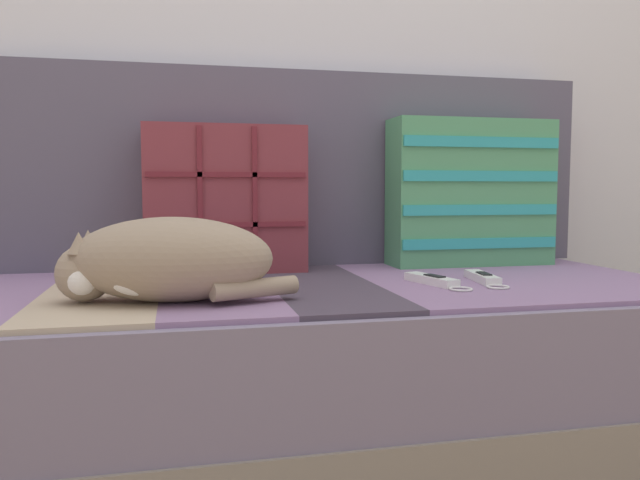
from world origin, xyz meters
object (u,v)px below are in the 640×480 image
Objects in this scene: sleeping_cat at (163,262)px; game_remote_near at (483,278)px; throw_pillow_striped at (471,193)px; game_remote_far at (433,280)px; throw_pillow_quilted at (226,199)px; couch at (317,370)px.

game_remote_near is (0.70, 0.10, -0.07)m from sleeping_cat.
throw_pillow_striped is 0.44m from game_remote_far.
couch is at bearing -47.20° from throw_pillow_quilted.
throw_pillow_quilted reaches higher than game_remote_far.
game_remote_far is at bearing -127.53° from throw_pillow_striped.
game_remote_near is at bearing -15.75° from couch.
throw_pillow_striped reaches higher than throw_pillow_quilted.
sleeping_cat is (-0.15, -0.40, -0.11)m from throw_pillow_quilted.
throw_pillow_quilted is 0.56m from game_remote_far.
couch is 8.39× the size of game_remote_far.
couch is 8.47× the size of game_remote_near.
throw_pillow_quilted reaches higher than couch.
sleeping_cat is 2.18× the size of game_remote_near.
throw_pillow_quilted is 1.96× the size of game_remote_near.
couch is at bearing -157.08° from throw_pillow_striped.
throw_pillow_quilted is 0.67m from throw_pillow_striped.
sleeping_cat is 0.71m from game_remote_near.
throw_pillow_striped is 2.21× the size of game_remote_far.
game_remote_near is (0.55, -0.31, -0.18)m from throw_pillow_quilted.
sleeping_cat reaches higher than game_remote_far.
throw_pillow_quilted is at bearing 132.80° from couch.
throw_pillow_quilted is at bearing 143.55° from game_remote_far.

